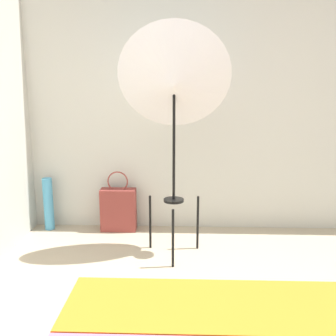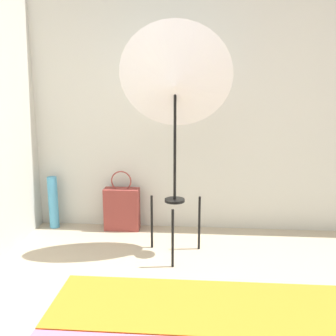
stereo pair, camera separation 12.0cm
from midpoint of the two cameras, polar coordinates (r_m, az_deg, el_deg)
wall_back at (r=3.65m, az=7.40°, el=11.01°), size 8.00×0.05×2.60m
photo_umbrella at (r=3.00m, az=2.21°, el=12.29°), size 0.87×0.53×1.82m
tote_bag at (r=3.76m, az=-5.79°, el=-5.87°), size 0.33×0.14×0.57m
paper_roll at (r=3.92m, az=-15.48°, el=-4.84°), size 0.09×0.09×0.50m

